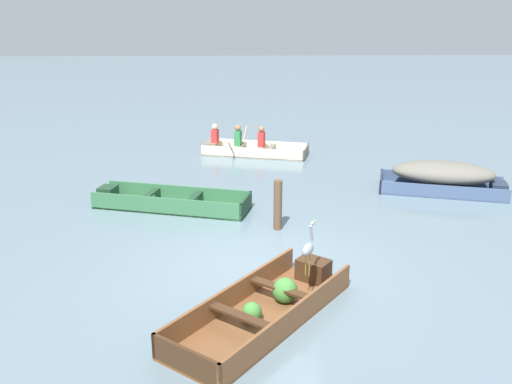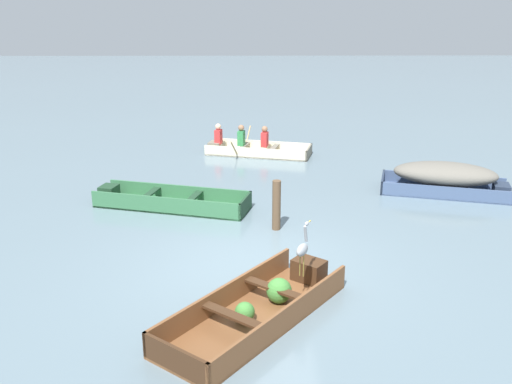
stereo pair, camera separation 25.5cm
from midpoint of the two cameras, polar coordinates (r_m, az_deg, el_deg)
ground_plane at (r=10.11m, az=0.47°, el=-7.52°), size 80.00×80.00×0.00m
dinghy_wooden_brown_foreground at (r=8.64m, az=1.54°, el=-11.24°), size 2.93×3.31×0.43m
skiff_green_near_moored at (r=13.04m, az=-8.43°, el=-0.92°), size 3.61×1.80×0.39m
skiff_slate_blue_mid_moored at (r=14.50m, az=18.94°, el=1.48°), size 3.15×1.84×0.77m
rowboat_cream_with_crew at (r=17.37m, az=-0.03°, el=4.48°), size 3.28×2.20×0.88m
heron_on_dinghy at (r=8.70m, az=5.52°, el=-5.59°), size 0.28×0.44×0.84m
mooring_post at (r=11.53m, az=2.69°, el=-1.33°), size 0.17×0.17×1.04m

